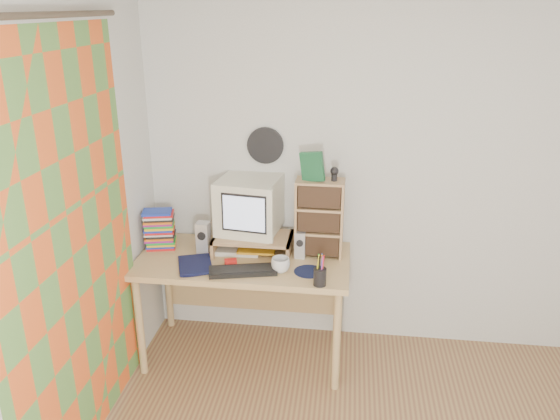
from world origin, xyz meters
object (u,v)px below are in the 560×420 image
(dvd_stack, at_px, (160,229))
(diary, at_px, (179,265))
(desk, at_px, (245,272))
(cd_rack, at_px, (319,218))
(crt_monitor, at_px, (248,207))
(keyboard, at_px, (243,271))
(mug, at_px, (281,265))

(dvd_stack, bearing_deg, diary, -66.35)
(desk, height_order, cd_rack, cd_rack)
(diary, bearing_deg, crt_monitor, 22.37)
(dvd_stack, height_order, cd_rack, cd_rack)
(keyboard, distance_m, dvd_stack, 0.71)
(desk, relative_size, cd_rack, 2.69)
(cd_rack, bearing_deg, mug, -126.42)
(crt_monitor, relative_size, cd_rack, 0.75)
(dvd_stack, bearing_deg, mug, -29.56)
(cd_rack, distance_m, mug, 0.42)
(crt_monitor, bearing_deg, diary, -130.31)
(mug, bearing_deg, dvd_stack, 163.50)
(keyboard, relative_size, cd_rack, 0.81)
(dvd_stack, bearing_deg, desk, -15.98)
(crt_monitor, xyz_separation_m, cd_rack, (0.48, -0.02, -0.04))
(cd_rack, relative_size, mug, 4.38)
(dvd_stack, xyz_separation_m, diary, (0.22, -0.29, -0.11))
(dvd_stack, xyz_separation_m, mug, (0.87, -0.26, -0.09))
(dvd_stack, bearing_deg, cd_rack, -11.38)
(desk, distance_m, dvd_stack, 0.65)
(keyboard, height_order, cd_rack, cd_rack)
(desk, xyz_separation_m, diary, (-0.38, -0.26, 0.16))
(desk, relative_size, mug, 11.77)
(keyboard, relative_size, diary, 1.67)
(desk, xyz_separation_m, dvd_stack, (-0.59, 0.03, 0.27))
(crt_monitor, relative_size, keyboard, 0.92)
(desk, bearing_deg, keyboard, -81.88)
(cd_rack, bearing_deg, crt_monitor, 177.92)
(desk, xyz_separation_m, cd_rack, (0.49, 0.06, 0.40))
(crt_monitor, distance_m, keyboard, 0.46)
(mug, bearing_deg, keyboard, -168.87)
(cd_rack, distance_m, diary, 0.96)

